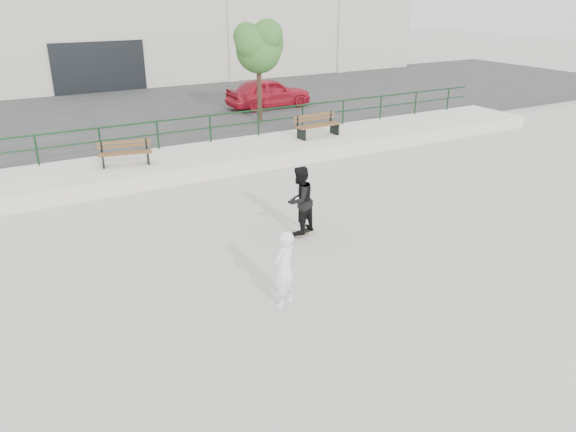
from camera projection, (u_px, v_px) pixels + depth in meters
ground at (364, 281)px, 12.03m from camera, size 120.00×120.00×0.00m
ledge at (199, 161)px, 19.57m from camera, size 30.00×3.00×0.50m
parking_strip at (132, 116)px, 26.39m from camera, size 60.00×14.00×0.50m
railing at (184, 125)px, 20.24m from camera, size 28.00×0.06×1.03m
commercial_building at (65, 10)px, 36.01m from camera, size 44.20×16.33×8.00m
bench_left at (125, 153)px, 18.15m from camera, size 1.75×0.83×0.78m
bench_right at (317, 125)px, 21.61m from camera, size 1.92×0.65×0.87m
tree at (259, 45)px, 23.27m from camera, size 2.37×2.11×4.22m
red_car at (269, 93)px, 26.83m from camera, size 4.13×1.71×1.40m
skateboard at (299, 233)px, 14.22m from camera, size 0.80×0.31×0.09m
standing_skater at (300, 200)px, 13.89m from camera, size 1.03×0.93×1.73m
seated_skater at (284, 269)px, 10.84m from camera, size 0.68×0.59×1.58m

